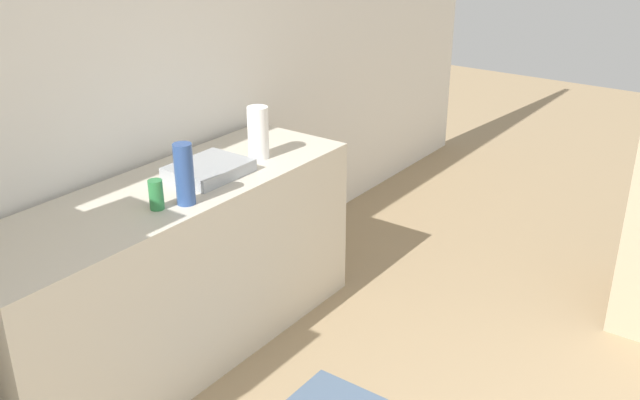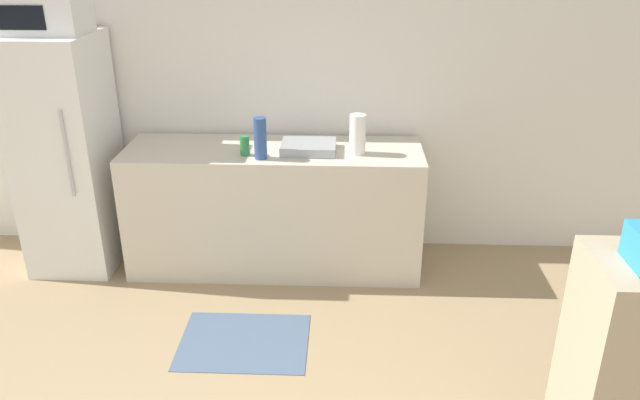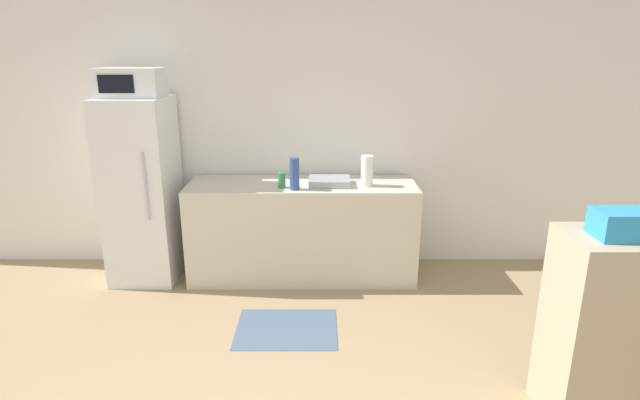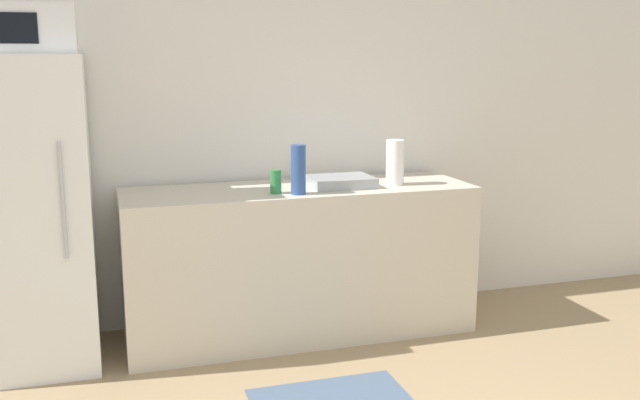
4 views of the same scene
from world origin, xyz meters
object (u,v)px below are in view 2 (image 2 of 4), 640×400
bottle_tall (260,138)px  bottle_short (245,146)px  refrigerator (68,155)px  microwave (43,14)px  paper_towel_roll (358,134)px

bottle_tall → bottle_short: bottle_tall is taller
refrigerator → microwave: microwave is taller
paper_towel_roll → refrigerator: bearing=177.8°
microwave → bottle_short: 1.52m
microwave → bottle_tall: (1.39, -0.20, -0.75)m
microwave → bottle_tall: 1.59m
refrigerator → bottle_short: bearing=-6.1°
microwave → paper_towel_roll: size_ratio=1.97×
refrigerator → microwave: (-0.00, -0.00, 0.95)m
bottle_tall → bottle_short: bearing=152.2°
bottle_short → paper_towel_roll: 0.75m
microwave → bottle_short: microwave is taller
bottle_tall → paper_towel_roll: size_ratio=1.03×
microwave → paper_towel_roll: microwave is taller
refrigerator → microwave: bearing=-110.0°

